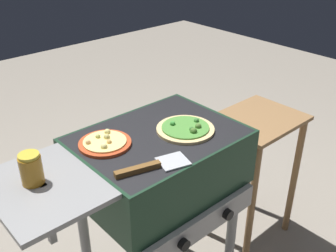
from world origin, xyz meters
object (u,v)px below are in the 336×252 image
Objects in this scene: spatula at (153,166)px; sauce_jar at (31,169)px; pizza_cheese at (105,143)px; grill at (157,167)px; pizza_veggie at (186,129)px; prep_table at (254,153)px.

sauce_jar is at bearing 150.51° from spatula.
pizza_cheese is 0.30m from sauce_jar.
grill is at bearing -4.04° from sauce_jar.
sauce_jar reaches higher than grill.
spatula reaches higher than grill.
pizza_veggie is 0.60m from sauce_jar.
sauce_jar reaches higher than prep_table.
pizza_cheese is 0.26× the size of prep_table.
pizza_cheese is 0.94m from prep_table.
pizza_veggie is 1.17× the size of pizza_cheese.
sauce_jar is 1.23m from prep_table.
grill is 9.06× the size of sauce_jar.
sauce_jar is at bearing -171.67° from pizza_cheese.
pizza_veggie is 0.30× the size of prep_table.
spatula is (-0.26, -0.11, -0.00)m from pizza_veggie.
grill is 4.93× the size of pizza_cheese.
grill is 0.25m from pizza_cheese.
pizza_cheese is 1.84× the size of sauce_jar.
sauce_jar is 0.40× the size of spatula.
pizza_cheese reaches higher than grill.
sauce_jar is (-0.30, -0.04, 0.04)m from pizza_cheese.
prep_table is at bearing -4.89° from pizza_cheese.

